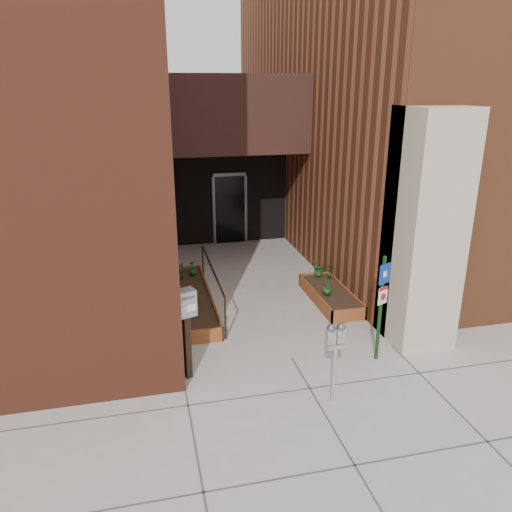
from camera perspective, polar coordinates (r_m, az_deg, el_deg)
ground at (r=9.34m, az=4.11°, el=-11.53°), size 80.00×80.00×0.00m
architecture at (r=14.73m, az=-4.59°, el=19.92°), size 20.00×14.60×10.00m
planter_left at (r=11.37m, az=-7.47°, el=-5.05°), size 0.90×3.60×0.30m
planter_right at (r=11.62m, az=8.48°, el=-4.55°), size 0.80×2.20×0.30m
handrail at (r=11.14m, az=-5.02°, el=-2.05°), size 0.04×3.34×0.90m
parking_meter at (r=7.77m, az=9.07°, el=-9.64°), size 0.30×0.14×1.35m
sign_post at (r=9.00m, az=14.19°, el=-4.63°), size 0.25×0.13×1.98m
payment_dropbox at (r=8.30m, az=-8.01°, el=-6.73°), size 0.38×0.32×1.61m
shrub_left_a at (r=10.35m, az=-7.04°, el=-5.55°), size 0.39×0.39×0.32m
shrub_left_b at (r=11.34m, az=-9.14°, el=-3.18°), size 0.30×0.30×0.40m
shrub_left_c at (r=12.35m, az=-7.26°, el=-1.34°), size 0.27×0.27×0.34m
shrub_left_d at (r=12.15m, az=-8.59°, el=-1.69°), size 0.28×0.28×0.37m
shrub_right_a at (r=11.23m, az=8.15°, el=-3.49°), size 0.23×0.23×0.35m
shrub_right_b at (r=12.19m, az=8.42°, el=-1.62°), size 0.23×0.23×0.36m
shrub_right_c at (r=12.27m, az=7.17°, el=-1.40°), size 0.46×0.46×0.37m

